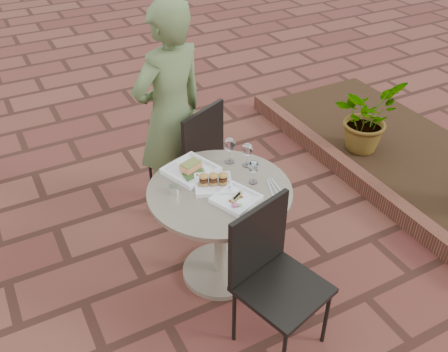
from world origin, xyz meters
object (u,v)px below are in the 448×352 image
diner (171,115)px  plate_sliders (213,182)px  chair_far (193,151)px  chair_near (271,268)px  plate_salmon (191,170)px  plate_tuna (236,199)px  cafe_table (220,220)px

diner → plate_sliders: size_ratio=5.65×
chair_far → chair_near: bearing=59.4°
chair_near → diner: diner is taller
plate_salmon → plate_tuna: 0.41m
cafe_table → chair_far: (0.15, 0.73, 0.07)m
diner → plate_sliders: diner is taller
chair_near → diner: (0.00, 1.38, 0.29)m
chair_near → plate_tuna: (0.01, 0.42, 0.20)m
diner → plate_salmon: size_ratio=4.63×
plate_tuna → plate_salmon: bearing=106.1°
chair_far → diner: (-0.13, 0.09, 0.29)m
cafe_table → chair_far: chair_far is taller
cafe_table → plate_tuna: 0.30m
chair_far → chair_near: 1.30m
chair_far → diner: diner is taller
cafe_table → plate_salmon: plate_salmon is taller
cafe_table → chair_far: bearing=78.1°
chair_far → chair_near: size_ratio=1.00×
chair_far → plate_sliders: bearing=50.8°
chair_far → plate_tuna: 0.91m
cafe_table → plate_salmon: size_ratio=2.47×
diner → chair_far: bearing=130.3°
chair_far → plate_salmon: size_ratio=2.55×
cafe_table → chair_near: (0.03, -0.57, 0.07)m
chair_far → plate_sliders: 0.73m
diner → plate_sliders: bearing=70.7°
plate_tuna → plate_sliders: bearing=104.9°
diner → plate_sliders: (-0.05, -0.77, -0.08)m
cafe_table → plate_salmon: bearing=108.2°
cafe_table → chair_near: 0.57m
chair_near → diner: 1.41m
cafe_table → plate_salmon: 0.37m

